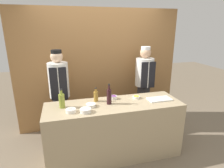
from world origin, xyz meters
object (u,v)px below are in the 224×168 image
cutting_board (160,99)px  bottle_oil (62,100)px  sauce_bowl_purple (114,97)px  bottle_wine (109,96)px  chef_left (60,93)px  sauce_bowl_green (86,110)px  sauce_bowl_brown (91,105)px  chef_right (144,86)px  sauce_bowl_yellow (136,97)px  sauce_bowl_orange (71,110)px  bottle_vinegar (96,96)px

cutting_board → bottle_oil: bearing=176.6°
sauce_bowl_purple → bottle_wine: 0.24m
chef_left → sauce_bowl_green: bearing=-68.7°
sauce_bowl_purple → bottle_oil: (-0.82, -0.14, 0.08)m
sauce_bowl_brown → chef_right: bearing=31.2°
cutting_board → sauce_bowl_purple: bearing=162.2°
sauce_bowl_yellow → chef_left: (-1.23, 0.57, -0.02)m
sauce_bowl_orange → cutting_board: bearing=4.1°
bottle_oil → bottle_wine: 0.70m
chef_right → bottle_wine: bearing=-142.3°
cutting_board → bottle_wine: 0.84m
sauce_bowl_purple → sauce_bowl_green: (-0.51, -0.39, 0.00)m
sauce_bowl_yellow → sauce_bowl_orange: sauce_bowl_orange is taller
sauce_bowl_brown → sauce_bowl_purple: sauce_bowl_purple is taller
bottle_wine → chef_left: 1.01m
sauce_bowl_brown → bottle_oil: (-0.41, 0.07, 0.09)m
sauce_bowl_yellow → bottle_vinegar: bearing=176.2°
sauce_bowl_orange → bottle_oil: size_ratio=0.49×
sauce_bowl_purple → bottle_vinegar: size_ratio=0.53×
chef_left → sauce_bowl_purple: bearing=-30.3°
sauce_bowl_purple → bottle_vinegar: bearing=-174.7°
sauce_bowl_green → bottle_vinegar: (0.21, 0.36, 0.06)m
chef_right → sauce_bowl_brown: bearing=-148.8°
sauce_bowl_brown → bottle_vinegar: (0.11, 0.18, 0.06)m
sauce_bowl_yellow → bottle_vinegar: size_ratio=0.52×
cutting_board → bottle_vinegar: bottle_vinegar is taller
bottle_oil → sauce_bowl_orange: bearing=-59.5°
sauce_bowl_green → bottle_wine: (0.39, 0.20, 0.09)m
sauce_bowl_purple → sauce_bowl_green: 0.64m
sauce_bowl_purple → cutting_board: bearing=-17.8°
cutting_board → bottle_oil: size_ratio=1.31×
sauce_bowl_yellow → sauce_bowl_purple: (-0.37, 0.07, 0.01)m
sauce_bowl_purple → cutting_board: 0.75m
sauce_bowl_brown → bottle_wine: bearing=5.6°
bottle_oil → chef_left: (-0.04, 0.64, -0.11)m
bottle_vinegar → sauce_bowl_yellow: bearing=-3.8°
sauce_bowl_orange → sauce_bowl_purple: bearing=25.1°
sauce_bowl_purple → chef_right: chef_right is taller
sauce_bowl_green → bottle_vinegar: bottle_vinegar is taller
sauce_bowl_brown → cutting_board: sauce_bowl_brown is taller
sauce_bowl_yellow → chef_right: 0.70m
sauce_bowl_brown → bottle_wine: 0.31m
bottle_vinegar → sauce_bowl_green: bearing=-120.6°
sauce_bowl_brown → chef_left: bearing=122.0°
sauce_bowl_yellow → bottle_oil: size_ratio=0.41×
sauce_bowl_orange → cutting_board: 1.42m
sauce_bowl_green → sauce_bowl_orange: bearing=164.3°
bottle_oil → bottle_wine: (0.70, -0.05, 0.01)m
sauce_bowl_purple → bottle_vinegar: bottle_vinegar is taller
sauce_bowl_green → bottle_oil: (-0.31, 0.25, 0.08)m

